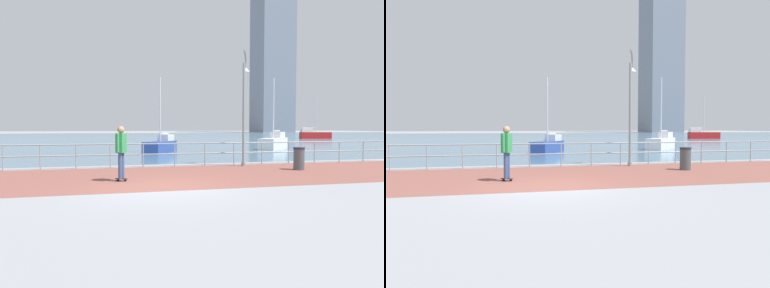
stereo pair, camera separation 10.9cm
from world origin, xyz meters
The scene contains 11 objects.
ground centered at (0.00, 40.00, 0.00)m, with size 220.00×220.00×0.00m, color gray.
brick_paving centered at (0.00, 2.47, 0.00)m, with size 28.00×6.03×0.01m, color brown.
harbor_water centered at (0.00, 50.48, 0.00)m, with size 180.00×88.00×0.00m, color slate.
waterfront_railing centered at (0.00, 5.48, 0.73)m, with size 25.25×0.06×1.05m.
lamppost centered at (4.52, 5.02, 2.87)m, with size 0.55×0.74×5.19m.
skateboarder centered at (-1.11, 1.59, 1.08)m, with size 0.41×0.53×1.79m.
trash_bin centered at (6.12, 3.02, 0.47)m, with size 0.46×0.46×0.93m.
sailboat_blue centered at (11.61, 16.27, 0.54)m, with size 3.69×3.82×5.70m.
sailboat_ivory centered at (2.11, 14.17, 0.49)m, with size 2.81×3.74×5.15m.
sailboat_yellow centered at (29.39, 38.37, 0.61)m, with size 4.74×2.32×6.38m.
tower_brick centered at (52.86, 100.46, 24.16)m, with size 11.29×11.57×49.99m.
Camera 1 is at (-1.59, -10.12, 1.76)m, focal length 33.40 mm.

